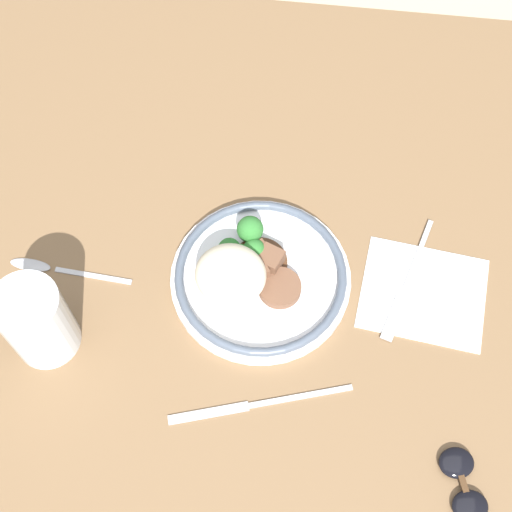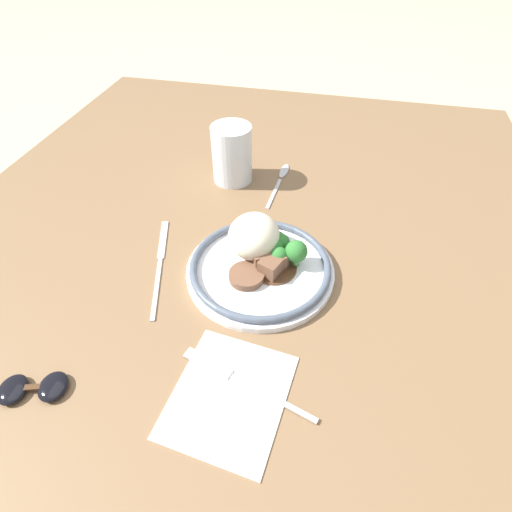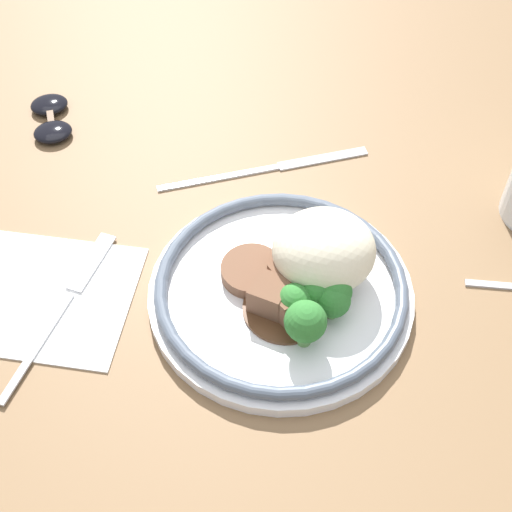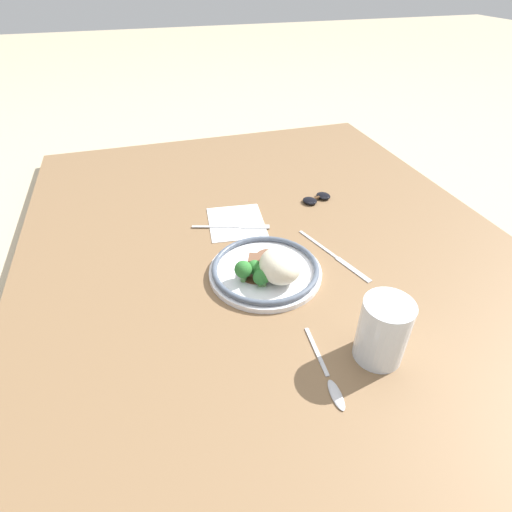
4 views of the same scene
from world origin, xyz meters
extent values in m
plane|color=tan|center=(0.00, 0.00, 0.00)|extent=(8.00, 8.00, 0.00)
cube|color=brown|center=(0.00, 0.00, 0.02)|extent=(1.59, 1.16, 0.04)
cube|color=white|center=(-0.19, -0.05, 0.04)|extent=(0.18, 0.16, 0.00)
cylinder|color=white|center=(0.03, -0.05, 0.05)|extent=(0.24, 0.24, 0.01)
torus|color=#4C5666|center=(0.03, -0.05, 0.06)|extent=(0.23, 0.23, 0.01)
ellipsoid|color=beige|center=(0.07, -0.03, 0.09)|extent=(0.09, 0.09, 0.07)
cylinder|color=brown|center=(0.01, -0.03, 0.06)|extent=(0.06, 0.06, 0.01)
cylinder|color=#51331E|center=(0.04, -0.07, 0.05)|extent=(0.08, 0.08, 0.00)
cube|color=brown|center=(0.04, -0.04, 0.07)|extent=(0.04, 0.04, 0.03)
cube|color=brown|center=(0.04, -0.08, 0.06)|extent=(0.03, 0.03, 0.02)
cube|color=brown|center=(0.04, -0.07, 0.07)|extent=(0.04, 0.04, 0.03)
cube|color=brown|center=(0.04, -0.07, 0.06)|extent=(0.04, 0.04, 0.03)
cube|color=brown|center=(0.02, -0.06, 0.07)|extent=(0.04, 0.04, 0.03)
cylinder|color=#5B8E47|center=(0.06, -0.06, 0.06)|extent=(0.01, 0.01, 0.01)
sphere|color=#2D702D|center=(0.06, -0.06, 0.08)|extent=(0.03, 0.03, 0.03)
cylinder|color=#5B8E47|center=(0.08, -0.06, 0.06)|extent=(0.01, 0.01, 0.01)
sphere|color=#2D702D|center=(0.08, -0.06, 0.08)|extent=(0.03, 0.03, 0.03)
cylinder|color=#5B8E47|center=(0.04, -0.07, 0.06)|extent=(0.01, 0.01, 0.01)
sphere|color=#2D702D|center=(0.04, -0.07, 0.07)|extent=(0.03, 0.03, 0.03)
cylinder|color=#5B8E47|center=(0.05, -0.10, 0.06)|extent=(0.01, 0.01, 0.02)
sphere|color=#2D702D|center=(0.05, -0.10, 0.08)|extent=(0.04, 0.04, 0.04)
cylinder|color=#5B8E47|center=(0.08, -0.07, 0.06)|extent=(0.01, 0.01, 0.01)
sphere|color=#2D702D|center=(0.08, -0.07, 0.07)|extent=(0.03, 0.03, 0.03)
cube|color=#B7B7BC|center=(-0.18, -0.11, 0.04)|extent=(0.04, 0.12, 0.00)
cube|color=#B7B7BC|center=(-0.15, -0.01, 0.04)|extent=(0.04, 0.07, 0.00)
cube|color=#B7B7BC|center=(-0.03, 0.11, 0.04)|extent=(0.13, 0.05, 0.00)
cube|color=#B7B7BC|center=(0.07, 0.14, 0.04)|extent=(0.10, 0.04, 0.00)
ellipsoid|color=black|center=(-0.23, 0.17, 0.05)|extent=(0.05, 0.05, 0.01)
ellipsoid|color=black|center=(-0.24, 0.22, 0.05)|extent=(0.05, 0.05, 0.01)
cube|color=#472D19|center=(-0.23, 0.19, 0.05)|extent=(0.01, 0.02, 0.00)
camera|label=1|loc=(-0.01, 0.38, 0.91)|focal=50.00mm
camera|label=2|loc=(-0.41, -0.14, 0.52)|focal=28.00mm
camera|label=3|loc=(0.03, -0.43, 0.57)|focal=50.00mm
camera|label=4|loc=(0.66, -0.26, 0.59)|focal=28.00mm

